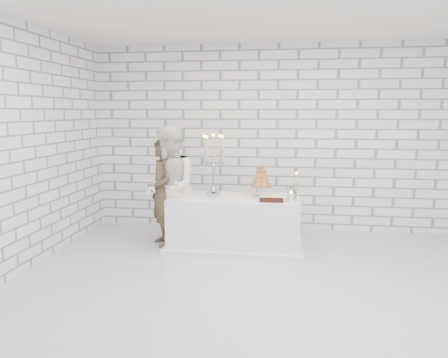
{
  "coord_description": "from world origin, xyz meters",
  "views": [
    {
      "loc": [
        0.11,
        -4.48,
        1.93
      ],
      "look_at": [
        -0.66,
        1.04,
        1.05
      ],
      "focal_mm": 34.22,
      "sensor_mm": 36.0,
      "label": 1
    }
  ],
  "objects_px": {
    "cake_table": "(234,223)",
    "candelabra": "(213,165)",
    "croquembouche": "(261,180)",
    "groom": "(162,192)",
    "bride": "(170,188)"
  },
  "relations": [
    {
      "from": "bride",
      "to": "cake_table",
      "type": "bearing_deg",
      "value": 74.86
    },
    {
      "from": "cake_table",
      "to": "groom",
      "type": "relative_size",
      "value": 1.16
    },
    {
      "from": "cake_table",
      "to": "candelabra",
      "type": "distance_m",
      "value": 0.87
    },
    {
      "from": "bride",
      "to": "candelabra",
      "type": "bearing_deg",
      "value": 79.7
    },
    {
      "from": "cake_table",
      "to": "bride",
      "type": "distance_m",
      "value": 1.03
    },
    {
      "from": "croquembouche",
      "to": "cake_table",
      "type": "bearing_deg",
      "value": -165.18
    },
    {
      "from": "croquembouche",
      "to": "candelabra",
      "type": "bearing_deg",
      "value": -172.78
    },
    {
      "from": "bride",
      "to": "croquembouche",
      "type": "height_order",
      "value": "bride"
    },
    {
      "from": "bride",
      "to": "candelabra",
      "type": "relative_size",
      "value": 1.99
    },
    {
      "from": "groom",
      "to": "croquembouche",
      "type": "xyz_separation_m",
      "value": [
        1.42,
        0.04,
        0.21
      ]
    },
    {
      "from": "candelabra",
      "to": "croquembouche",
      "type": "xyz_separation_m",
      "value": [
        0.66,
        0.08,
        -0.21
      ]
    },
    {
      "from": "candelabra",
      "to": "croquembouche",
      "type": "bearing_deg",
      "value": 7.22
    },
    {
      "from": "cake_table",
      "to": "candelabra",
      "type": "relative_size",
      "value": 2.04
    },
    {
      "from": "bride",
      "to": "candelabra",
      "type": "height_order",
      "value": "bride"
    },
    {
      "from": "bride",
      "to": "candelabra",
      "type": "distance_m",
      "value": 0.68
    }
  ]
}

